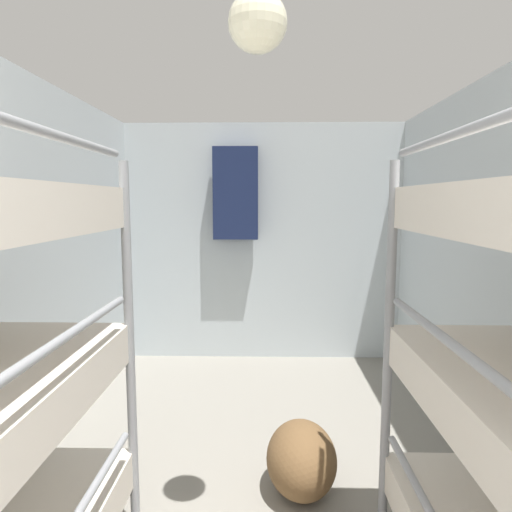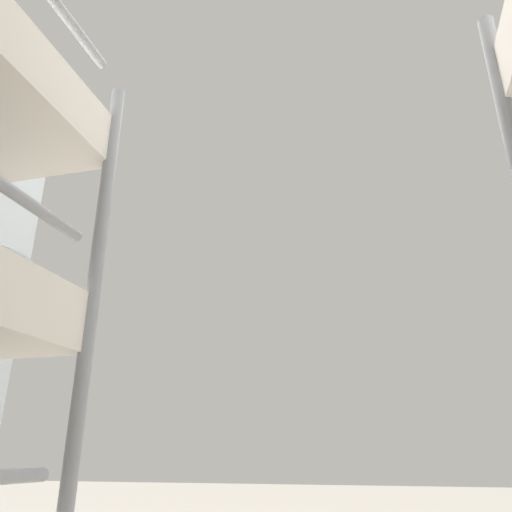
% 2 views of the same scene
% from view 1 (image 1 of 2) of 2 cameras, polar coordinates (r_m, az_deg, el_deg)
% --- Properties ---
extents(wall_back, '(2.91, 0.06, 2.40)m').
position_cam_1_polar(wall_back, '(4.68, 0.90, 1.66)').
color(wall_back, silver).
rests_on(wall_back, ground_plane).
extents(duffel_bag, '(0.39, 0.53, 0.39)m').
position_cam_1_polar(duffel_bag, '(2.80, 5.70, -23.91)').
color(duffel_bag, brown).
rests_on(duffel_bag, ground_plane).
extents(hanging_coat, '(0.44, 0.12, 0.90)m').
position_cam_1_polar(hanging_coat, '(4.52, -2.57, 7.82)').
color(hanging_coat, '#192347').
extents(ceiling_light, '(0.24, 0.24, 0.24)m').
position_cam_1_polar(ceiling_light, '(2.05, 0.21, 27.17)').
color(ceiling_light, '#F4EFCC').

